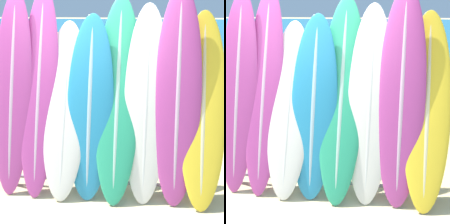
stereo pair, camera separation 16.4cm
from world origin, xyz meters
TOP-DOWN VIEW (x-y plane):
  - ground_plane at (0.00, 0.00)m, footprint 160.00×160.00m
  - ocean_water at (0.00, 38.49)m, footprint 120.00×60.00m
  - surfboard_rack at (0.30, 0.32)m, footprint 2.68×0.04m
  - surfboard_slot_0 at (-0.87, 0.44)m, footprint 0.50×0.85m
  - surfboard_slot_1 at (-0.53, 0.47)m, footprint 0.48×0.97m
  - surfboard_slot_2 at (-0.20, 0.40)m, footprint 0.55×0.92m
  - surfboard_slot_3 at (0.12, 0.39)m, footprint 0.57×0.76m
  - surfboard_slot_4 at (0.44, 0.47)m, footprint 0.55×1.07m
  - surfboard_slot_5 at (0.79, 0.42)m, footprint 0.53×0.79m
  - surfboard_slot_6 at (1.15, 0.44)m, footprint 0.55×0.85m
  - surfboard_slot_7 at (1.45, 0.44)m, footprint 0.54×0.98m
  - person_near_water at (1.78, 7.33)m, footprint 0.23×0.26m
  - person_mid_beach at (-1.22, 3.68)m, footprint 0.29×0.25m

SIDE VIEW (x-z plane):
  - ground_plane at x=0.00m, z-range 0.00..0.00m
  - ocean_water at x=0.00m, z-range 0.00..0.01m
  - surfboard_rack at x=0.30m, z-range 0.04..0.81m
  - person_near_water at x=1.78m, z-range 0.07..1.57m
  - person_mid_beach at x=-1.22m, z-range 0.08..1.80m
  - surfboard_slot_2 at x=-0.20m, z-range 0.00..2.09m
  - surfboard_slot_3 at x=0.12m, z-range 0.00..2.17m
  - surfboard_slot_7 at x=1.45m, z-range 0.00..2.21m
  - surfboard_slot_5 at x=0.79m, z-range 0.00..2.29m
  - surfboard_slot_4 at x=0.44m, z-range 0.00..2.38m
  - surfboard_slot_0 at x=-0.87m, z-range 0.00..2.45m
  - surfboard_slot_1 at x=-0.53m, z-range 0.00..2.49m
  - surfboard_slot_6 at x=1.15m, z-range 0.00..2.49m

